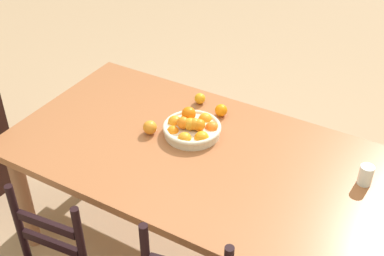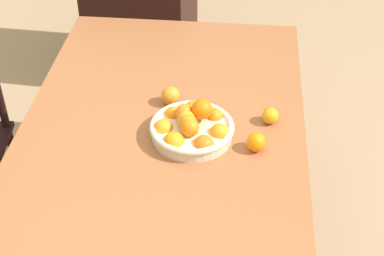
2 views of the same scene
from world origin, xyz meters
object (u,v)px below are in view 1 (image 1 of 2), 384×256
at_px(orange_loose_0, 200,99).
at_px(orange_loose_2, 221,110).
at_px(fruit_bowl, 192,128).
at_px(dining_table, 199,165).
at_px(drinking_glass, 366,175).
at_px(orange_loose_1, 150,127).

distance_m(orange_loose_0, orange_loose_2, 0.17).
bearing_deg(fruit_bowl, orange_loose_0, -68.55).
distance_m(dining_table, drinking_glass, 0.82).
bearing_deg(orange_loose_2, drinking_glass, 169.04).
relative_size(fruit_bowl, orange_loose_2, 4.47).
bearing_deg(orange_loose_1, fruit_bowl, -152.39).
height_order(orange_loose_0, orange_loose_2, orange_loose_2).
height_order(fruit_bowl, orange_loose_0, fruit_bowl).
xyz_separation_m(fruit_bowl, drinking_glass, (-0.89, -0.07, 0.01)).
bearing_deg(dining_table, orange_loose_0, -61.34).
bearing_deg(orange_loose_1, orange_loose_2, -126.33).
bearing_deg(fruit_bowl, drinking_glass, -175.41).
xyz_separation_m(dining_table, drinking_glass, (-0.78, -0.19, 0.14)).
distance_m(dining_table, orange_loose_2, 0.37).
relative_size(orange_loose_0, drinking_glass, 0.62).
bearing_deg(orange_loose_2, fruit_bowl, 77.61).
relative_size(dining_table, drinking_glass, 19.52).
relative_size(orange_loose_0, orange_loose_2, 0.91).
bearing_deg(dining_table, fruit_bowl, -47.22).
bearing_deg(orange_loose_1, orange_loose_0, -102.21).
bearing_deg(fruit_bowl, orange_loose_2, -102.39).
height_order(orange_loose_2, drinking_glass, drinking_glass).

